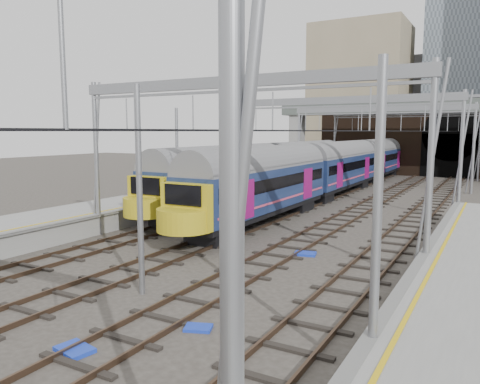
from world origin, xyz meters
The scene contains 11 objects.
ground centered at (0.00, 0.00, 0.00)m, with size 160.00×160.00×0.00m, color #38332D.
tracks centered at (0.00, 15.00, 0.02)m, with size 14.40×80.00×0.22m.
overhead_line centered at (0.00, 21.49, 6.57)m, with size 16.80×80.00×8.00m.
retaining_wall centered at (1.40, 51.93, 4.33)m, with size 28.00×2.75×9.00m.
overbridge centered at (0.00, 46.00, 7.27)m, with size 28.00×3.00×9.25m.
city_skyline centered at (2.73, 70.48, 17.09)m, with size 37.50×27.50×60.00m.
train_main centered at (-2.00, 38.04, 2.41)m, with size 2.67×61.81×4.64m.
train_second centered at (-6.00, 24.44, 2.38)m, with size 2.62×30.37×4.57m.
equip_cover_a centered at (1.34, -2.08, 0.06)m, with size 0.95×0.67×0.11m, color #1936BD.
equip_cover_b centered at (2.98, 9.45, 0.06)m, with size 0.94×0.66×0.11m, color #1936BD.
equip_cover_c centered at (3.29, 0.54, 0.04)m, with size 0.75×0.53×0.09m, color #1936BD.
Camera 1 is at (10.38, -9.74, 5.48)m, focal length 35.00 mm.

